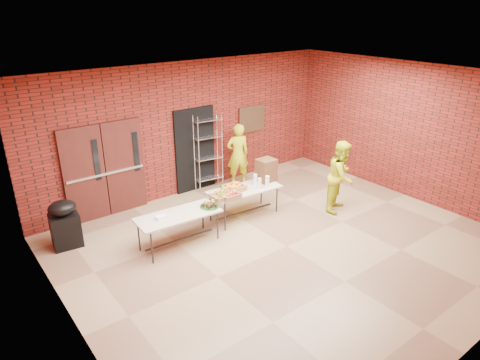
% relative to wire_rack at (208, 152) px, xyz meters
% --- Properties ---
extents(room, '(8.08, 7.08, 3.28)m').
position_rel_wire_rack_xyz_m(room, '(-0.40, -3.32, 0.63)').
color(room, '#816045').
rests_on(room, ground).
extents(double_doors, '(1.78, 0.12, 2.10)m').
position_rel_wire_rack_xyz_m(double_doors, '(-2.60, 0.12, 0.08)').
color(double_doors, '#461814').
rests_on(double_doors, room).
extents(dark_doorway, '(1.10, 0.06, 2.10)m').
position_rel_wire_rack_xyz_m(dark_doorway, '(-0.30, 0.14, 0.08)').
color(dark_doorway, black).
rests_on(dark_doorway, room).
extents(bronze_plaque, '(0.85, 0.04, 0.70)m').
position_rel_wire_rack_xyz_m(bronze_plaque, '(1.50, 0.13, 0.58)').
color(bronze_plaque, '#3B2817').
rests_on(bronze_plaque, room).
extents(wire_rack, '(0.74, 0.33, 1.95)m').
position_rel_wire_rack_xyz_m(wire_rack, '(0.00, 0.00, 0.00)').
color(wire_rack, silver).
rests_on(wire_rack, room).
extents(table_left, '(1.66, 0.77, 0.67)m').
position_rel_wire_rack_xyz_m(table_left, '(-2.02, -1.98, -0.36)').
color(table_left, '#B8A88D').
rests_on(table_left, room).
extents(table_right, '(1.67, 0.80, 0.67)m').
position_rel_wire_rack_xyz_m(table_right, '(-0.27, -1.80, -0.36)').
color(table_right, '#B8A88D').
rests_on(table_right, room).
extents(basket_bananas, '(0.41, 0.32, 0.13)m').
position_rel_wire_rack_xyz_m(basket_bananas, '(-0.96, -1.91, -0.25)').
color(basket_bananas, '#AE7346').
rests_on(basket_bananas, table_right).
extents(basket_oranges, '(0.46, 0.36, 0.14)m').
position_rel_wire_rack_xyz_m(basket_oranges, '(-0.51, -1.73, -0.24)').
color(basket_oranges, '#AE7346').
rests_on(basket_oranges, table_right).
extents(basket_apples, '(0.42, 0.32, 0.13)m').
position_rel_wire_rack_xyz_m(basket_apples, '(-0.80, -1.97, -0.25)').
color(basket_apples, '#AE7346').
rests_on(basket_apples, table_right).
extents(muffin_tray, '(0.40, 0.40, 0.10)m').
position_rel_wire_rack_xyz_m(muffin_tray, '(-1.35, -2.07, -0.26)').
color(muffin_tray, '#154813').
rests_on(muffin_tray, table_left).
extents(napkin_box, '(0.19, 0.12, 0.06)m').
position_rel_wire_rack_xyz_m(napkin_box, '(-2.37, -1.94, -0.27)').
color(napkin_box, white).
rests_on(napkin_box, table_left).
extents(coffee_dispenser, '(0.39, 0.35, 0.52)m').
position_rel_wire_rack_xyz_m(coffee_dispenser, '(0.41, -1.73, -0.05)').
color(coffee_dispenser, '#4F2F1B').
rests_on(coffee_dispenser, table_right).
extents(cup_stack_front, '(0.08, 0.08, 0.23)m').
position_rel_wire_rack_xyz_m(cup_stack_front, '(0.01, -1.97, -0.19)').
color(cup_stack_front, white).
rests_on(cup_stack_front, table_right).
extents(cup_stack_mid, '(0.09, 0.09, 0.26)m').
position_rel_wire_rack_xyz_m(cup_stack_mid, '(0.18, -2.03, -0.18)').
color(cup_stack_mid, white).
rests_on(cup_stack_mid, table_right).
extents(cup_stack_back, '(0.08, 0.08, 0.25)m').
position_rel_wire_rack_xyz_m(cup_stack_back, '(0.07, -1.76, -0.18)').
color(cup_stack_back, white).
rests_on(cup_stack_back, table_right).
extents(covered_grill, '(0.58, 0.50, 0.97)m').
position_rel_wire_rack_xyz_m(covered_grill, '(-3.78, -0.67, -0.49)').
color(covered_grill, black).
rests_on(covered_grill, room).
extents(volunteer_woman, '(0.68, 0.56, 1.62)m').
position_rel_wire_rack_xyz_m(volunteer_woman, '(0.75, -0.22, -0.16)').
color(volunteer_woman, '#C4CA16').
rests_on(volunteer_woman, room).
extents(volunteer_man, '(0.97, 0.88, 1.63)m').
position_rel_wire_rack_xyz_m(volunteer_man, '(1.68, -2.84, -0.16)').
color(volunteer_man, '#C4CA16').
rests_on(volunteer_man, room).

